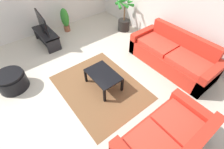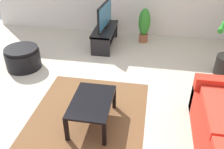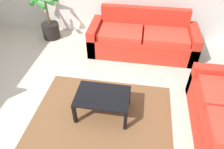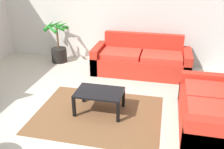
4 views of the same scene
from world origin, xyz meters
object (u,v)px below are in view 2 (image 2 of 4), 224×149
coffee_table (92,104)px  tv_stand (105,34)px  tv (105,15)px  ottoman (23,58)px  potted_plant_small (144,25)px

coffee_table → tv_stand: bearing=-172.8°
tv_stand → tv: size_ratio=1.16×
tv_stand → coffee_table: 2.59m
tv_stand → coffee_table: bearing=7.2°
tv_stand → ottoman: size_ratio=1.65×
potted_plant_small → ottoman: potted_plant_small is taller
coffee_table → ottoman: 2.16m
tv → tv_stand: bearing=-95.0°
tv → coffee_table: (2.56, 0.32, -0.38)m
tv → ottoman: (1.26, -1.39, -0.52)m
tv → coffee_table: 2.61m
tv → coffee_table: size_ratio=1.15×
tv_stand → tv: 0.45m
tv → coffee_table: tv is taller
tv → potted_plant_small: size_ratio=1.17×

